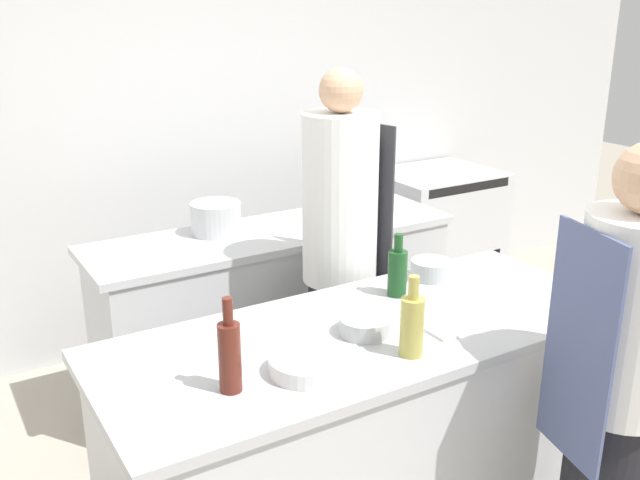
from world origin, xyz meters
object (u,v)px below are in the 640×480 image
object	(u,v)px
chef_at_prep_near	(619,388)
oven_range	(434,237)
bowl_mixing_large	(308,364)
stockpot	(216,218)
bottle_olive_oil	(230,354)
bottle_vinegar	(412,324)
chef_at_stove	(340,263)
bottle_wine	(397,271)
bowl_ceramic_blue	(365,325)
bowl_prep_small	(431,269)

from	to	relation	value
chef_at_prep_near	oven_range	bearing A→B (deg)	-12.04
bowl_mixing_large	stockpot	bearing A→B (deg)	77.90
bottle_olive_oil	bottle_vinegar	bearing A→B (deg)	-9.20
chef_at_stove	bottle_vinegar	distance (m)	0.95
bowl_mixing_large	bottle_wine	bearing A→B (deg)	29.91
bottle_wine	bowl_ceramic_blue	xyz separation A→B (m)	(-0.32, -0.23, -0.07)
bottle_olive_oil	bowl_mixing_large	world-z (taller)	bottle_olive_oil
chef_at_prep_near	bottle_olive_oil	bearing A→B (deg)	79.55
bowl_mixing_large	stockpot	xyz separation A→B (m)	(0.33, 1.53, 0.06)
bowl_mixing_large	bowl_ceramic_blue	bearing A→B (deg)	23.47
bowl_prep_small	stockpot	xyz separation A→B (m)	(-0.56, 1.09, 0.04)
bottle_vinegar	stockpot	distance (m)	1.61
oven_range	bowl_ceramic_blue	distance (m)	2.58
chef_at_stove	stockpot	bearing A→B (deg)	-168.71
chef_at_prep_near	bottle_olive_oil	xyz separation A→B (m)	(-1.17, 0.56, 0.19)
chef_at_stove	stockpot	world-z (taller)	chef_at_stove
oven_range	bowl_ceramic_blue	size ratio (longest dim) A/B	4.86
bottle_olive_oil	bottle_wine	xyz separation A→B (m)	(0.91, 0.35, -0.02)
chef_at_stove	bowl_ceramic_blue	world-z (taller)	chef_at_stove
chef_at_prep_near	stockpot	size ratio (longest dim) A/B	6.39
chef_at_stove	bottle_olive_oil	bearing A→B (deg)	-62.11
chef_at_stove	bottle_wine	xyz separation A→B (m)	(-0.01, -0.45, 0.11)
bottle_vinegar	bowl_mixing_large	size ratio (longest dim) A/B	1.11
bottle_olive_oil	stockpot	size ratio (longest dim) A/B	1.20
chef_at_prep_near	bowl_prep_small	distance (m)	0.99
chef_at_stove	bowl_prep_small	xyz separation A→B (m)	(0.24, -0.37, 0.04)
oven_range	bowl_mixing_large	distance (m)	2.91
chef_at_stove	bowl_ceramic_blue	distance (m)	0.75
bottle_olive_oil	oven_range	bearing A→B (deg)	37.94
stockpot	bowl_prep_small	bearing A→B (deg)	-62.60
chef_at_prep_near	bowl_mixing_large	xyz separation A→B (m)	(-0.90, 0.53, 0.10)
oven_range	chef_at_stove	world-z (taller)	chef_at_stove
bottle_olive_oil	bottle_wine	distance (m)	0.98
bowl_prep_small	oven_range	bearing A→B (deg)	49.25
chef_at_prep_near	bowl_ceramic_blue	xyz separation A→B (m)	(-0.58, 0.67, 0.10)
bowl_mixing_large	chef_at_prep_near	bearing A→B (deg)	-30.49
chef_at_prep_near	bottle_wine	xyz separation A→B (m)	(-0.26, 0.90, 0.17)
bowl_mixing_large	oven_range	bearing A→B (deg)	41.62
bottle_wine	bowl_prep_small	size ratio (longest dim) A/B	1.52
oven_range	chef_at_stove	xyz separation A→B (m)	(-1.50, -1.09, 0.44)
bottle_olive_oil	bottle_vinegar	size ratio (longest dim) A/B	1.08
oven_range	bowl_prep_small	xyz separation A→B (m)	(-1.26, -1.46, 0.48)
bottle_olive_oil	bowl_mixing_large	xyz separation A→B (m)	(0.27, -0.03, -0.10)
chef_at_stove	bottle_olive_oil	world-z (taller)	chef_at_stove
oven_range	chef_at_stove	distance (m)	1.90
bowl_prep_small	stockpot	bearing A→B (deg)	117.40
oven_range	bottle_olive_oil	distance (m)	3.12
bowl_ceramic_blue	stockpot	world-z (taller)	stockpot
bowl_prep_small	chef_at_prep_near	bearing A→B (deg)	-89.27
chef_at_prep_near	bowl_mixing_large	size ratio (longest dim) A/B	6.40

